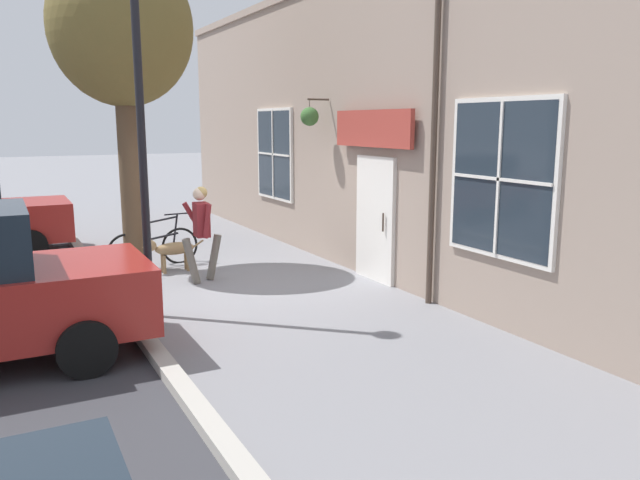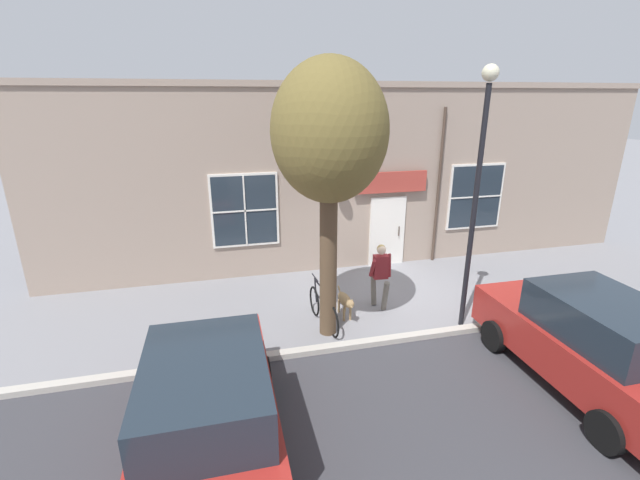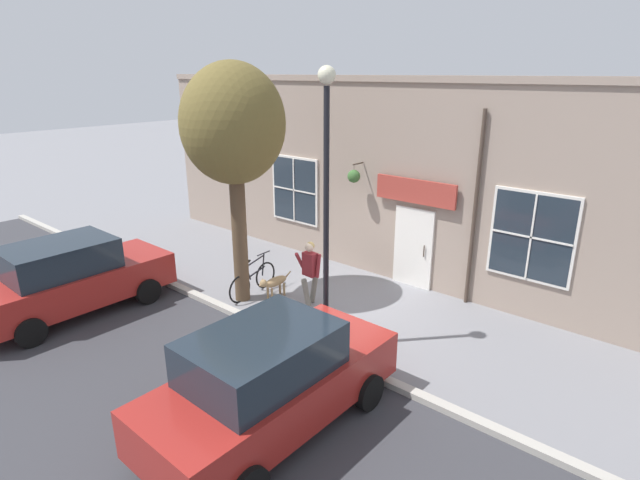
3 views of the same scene
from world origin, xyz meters
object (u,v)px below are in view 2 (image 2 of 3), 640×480
at_px(parked_car_nearest_curb, 209,411).
at_px(parked_car_mid_block, 593,343).
at_px(street_tree_by_curb, 328,139).
at_px(leaning_bicycle, 323,309).
at_px(pedestrian_walking, 380,271).
at_px(street_lamp, 479,169).
at_px(dog_on_leash, 345,301).

xyz_separation_m(parked_car_nearest_curb, parked_car_mid_block, (-0.16, 6.40, 0.00)).
bearing_deg(street_tree_by_curb, leaning_bicycle, 177.23).
bearing_deg(leaning_bicycle, street_tree_by_curb, -2.77).
distance_m(pedestrian_walking, street_lamp, 3.20).
relative_size(dog_on_leash, parked_car_mid_block, 0.26).
relative_size(pedestrian_walking, street_lamp, 0.30).
bearing_deg(street_tree_by_curb, parked_car_nearest_curb, -38.94).
xyz_separation_m(parked_car_nearest_curb, street_lamp, (-2.62, 5.46, 2.63)).
height_order(pedestrian_walking, street_tree_by_curb, street_tree_by_curb).
height_order(street_tree_by_curb, street_lamp, street_tree_by_curb).
distance_m(pedestrian_walking, leaning_bicycle, 1.69).
distance_m(dog_on_leash, street_tree_by_curb, 3.81).
xyz_separation_m(dog_on_leash, parked_car_nearest_curb, (3.56, -3.02, 0.46)).
relative_size(pedestrian_walking, parked_car_nearest_curb, 0.37).
distance_m(parked_car_nearest_curb, street_lamp, 6.60).
distance_m(leaning_bicycle, street_lamp, 4.41).
distance_m(pedestrian_walking, dog_on_leash, 1.13).
bearing_deg(dog_on_leash, parked_car_nearest_curb, -40.26).
height_order(street_tree_by_curb, leaning_bicycle, street_tree_by_curb).
distance_m(pedestrian_walking, parked_car_mid_block, 4.42).
distance_m(dog_on_leash, street_lamp, 4.05).
bearing_deg(street_lamp, dog_on_leash, -111.08).
xyz_separation_m(leaning_bicycle, parked_car_mid_block, (3.22, 3.95, 0.50)).
bearing_deg(street_lamp, pedestrian_walking, -129.27).
relative_size(pedestrian_walking, dog_on_leash, 1.45).
xyz_separation_m(pedestrian_walking, dog_on_leash, (0.28, -0.94, -0.54)).
xyz_separation_m(pedestrian_walking, parked_car_nearest_curb, (3.85, -3.96, -0.08)).
xyz_separation_m(dog_on_leash, parked_car_mid_block, (3.40, 3.38, 0.46)).
bearing_deg(parked_car_mid_block, street_lamp, -159.15).
bearing_deg(parked_car_nearest_curb, leaning_bicycle, 144.18).
bearing_deg(street_lamp, leaning_bicycle, -104.25).
height_order(pedestrian_walking, parked_car_nearest_curb, parked_car_nearest_curb).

